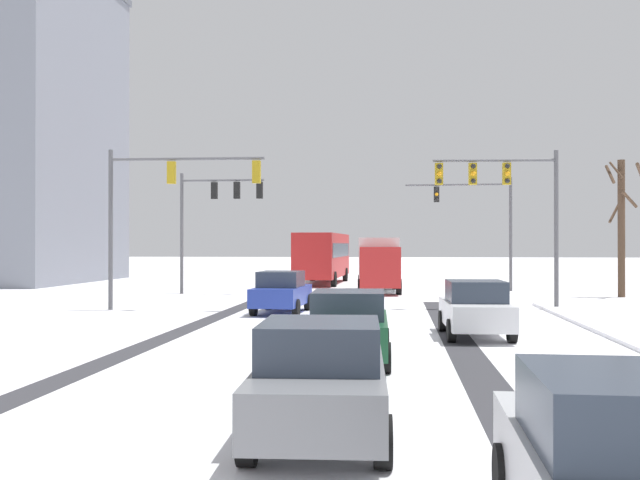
% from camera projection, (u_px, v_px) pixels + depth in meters
% --- Properties ---
extents(wheel_track_left_lane, '(0.75, 31.46, 0.01)m').
position_uv_depth(wheel_track_left_lane, '(144.00, 346.00, 19.16)').
color(wheel_track_left_lane, '#38383D').
rests_on(wheel_track_left_lane, ground).
extents(wheel_track_right_lane, '(0.88, 31.46, 0.01)m').
position_uv_depth(wheel_track_right_lane, '(464.00, 351.00, 18.32)').
color(wheel_track_right_lane, '#38383D').
rests_on(wheel_track_right_lane, ground).
extents(traffic_signal_far_left, '(4.61, 0.46, 6.50)m').
position_uv_depth(traffic_signal_far_left, '(214.00, 206.00, 39.68)').
color(traffic_signal_far_left, '#56565B').
rests_on(traffic_signal_far_left, ground).
extents(traffic_signal_near_right, '(5.09, 0.61, 6.50)m').
position_uv_depth(traffic_signal_near_right, '(507.00, 193.00, 30.16)').
color(traffic_signal_near_right, '#56565B').
rests_on(traffic_signal_near_right, ground).
extents(traffic_signal_near_left, '(6.39, 0.44, 6.50)m').
position_uv_depth(traffic_signal_near_left, '(164.00, 195.00, 29.77)').
color(traffic_signal_near_left, '#56565B').
rests_on(traffic_signal_near_left, ground).
extents(traffic_signal_far_right, '(6.05, 0.44, 6.50)m').
position_uv_depth(traffic_signal_far_right, '(481.00, 214.00, 42.26)').
color(traffic_signal_far_right, '#56565B').
rests_on(traffic_signal_far_right, ground).
extents(car_blue_lead, '(1.99, 4.18, 1.62)m').
position_uv_depth(car_blue_lead, '(281.00, 292.00, 28.53)').
color(car_blue_lead, '#233899').
rests_on(car_blue_lead, ground).
extents(car_white_second, '(1.93, 4.15, 1.62)m').
position_uv_depth(car_white_second, '(475.00, 308.00, 21.12)').
color(car_white_second, silver).
rests_on(car_white_second, ground).
extents(car_dark_green_third, '(1.91, 4.14, 1.62)m').
position_uv_depth(car_dark_green_third, '(349.00, 327.00, 16.47)').
color(car_dark_green_third, '#194C2D').
rests_on(car_dark_green_third, ground).
extents(car_grey_fourth, '(1.97, 4.17, 1.62)m').
position_uv_depth(car_grey_fourth, '(321.00, 380.00, 10.00)').
color(car_grey_fourth, slate).
rests_on(car_grey_fourth, ground).
extents(car_silver_sixth, '(1.91, 4.14, 1.62)m').
position_uv_depth(car_silver_sixth, '(627.00, 469.00, 6.03)').
color(car_silver_sixth, '#B7BABF').
rests_on(car_silver_sixth, ground).
extents(bus_oncoming, '(2.93, 11.07, 3.38)m').
position_uv_depth(bus_oncoming, '(323.00, 254.00, 50.13)').
color(bus_oncoming, '#B21E1E').
rests_on(bus_oncoming, ground).
extents(box_truck_delivery, '(2.57, 7.49, 3.02)m').
position_uv_depth(box_truck_delivery, '(378.00, 263.00, 41.26)').
color(box_truck_delivery, red).
rests_on(box_truck_delivery, ground).
extents(bare_tree_sidewalk_far, '(2.00, 1.96, 6.91)m').
position_uv_depth(bare_tree_sidewalk_far, '(622.00, 222.00, 37.06)').
color(bare_tree_sidewalk_far, '#4C3828').
rests_on(bare_tree_sidewalk_far, ground).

